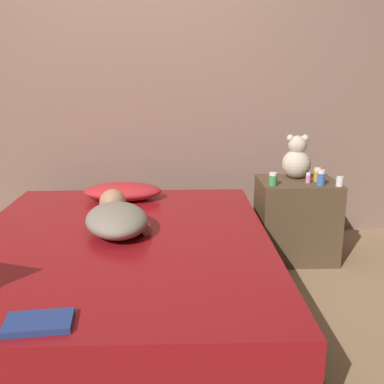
% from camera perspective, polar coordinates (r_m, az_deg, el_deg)
% --- Properties ---
extents(ground_plane, '(12.00, 12.00, 0.00)m').
position_cam_1_polar(ground_plane, '(2.65, -8.89, -14.38)').
color(ground_plane, '#937551').
extents(wall_back, '(8.00, 0.06, 2.60)m').
position_cam_1_polar(wall_back, '(3.62, -7.18, 14.94)').
color(wall_back, '#846656').
rests_on(wall_back, ground_plane).
extents(bed, '(1.66, 2.05, 0.43)m').
position_cam_1_polar(bed, '(2.56, -9.08, -10.21)').
color(bed, '#2D2319').
rests_on(bed, ground_plane).
extents(nightstand, '(0.53, 0.44, 0.57)m').
position_cam_1_polar(nightstand, '(3.28, 13.04, -3.41)').
color(nightstand, brown).
rests_on(nightstand, ground_plane).
extents(pillow, '(0.54, 0.32, 0.11)m').
position_cam_1_polar(pillow, '(3.17, -8.79, 0.07)').
color(pillow, red).
rests_on(pillow, bed).
extents(person_lying, '(0.44, 0.69, 0.17)m').
position_cam_1_polar(person_lying, '(2.56, -9.51, -3.15)').
color(person_lying, gray).
rests_on(person_lying, bed).
extents(teddy_bear, '(0.20, 0.20, 0.31)m').
position_cam_1_polar(teddy_bear, '(3.26, 13.14, 4.07)').
color(teddy_bear, beige).
rests_on(teddy_bear, nightstand).
extents(bottle_white, '(0.05, 0.05, 0.06)m').
position_cam_1_polar(bottle_white, '(3.12, 18.25, 1.28)').
color(bottle_white, white).
rests_on(bottle_white, nightstand).
extents(bottle_pink, '(0.03, 0.03, 0.07)m').
position_cam_1_polar(bottle_pink, '(3.15, 14.54, 1.73)').
color(bottle_pink, pink).
rests_on(bottle_pink, nightstand).
extents(bottle_green, '(0.05, 0.05, 0.09)m').
position_cam_1_polar(bottle_green, '(3.02, 10.24, 1.62)').
color(bottle_green, '#3D8E4C').
rests_on(bottle_green, nightstand).
extents(bottle_amber, '(0.05, 0.05, 0.09)m').
position_cam_1_polar(bottle_amber, '(3.21, 15.62, 2.12)').
color(bottle_amber, gold).
rests_on(bottle_amber, nightstand).
extents(bottle_blue, '(0.05, 0.05, 0.10)m').
position_cam_1_polar(bottle_blue, '(3.10, 16.08, 1.74)').
color(bottle_blue, '#3866B2').
rests_on(bottle_blue, nightstand).
extents(book, '(0.25, 0.17, 0.02)m').
position_cam_1_polar(book, '(1.72, -18.90, -15.42)').
color(book, navy).
rests_on(book, bed).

